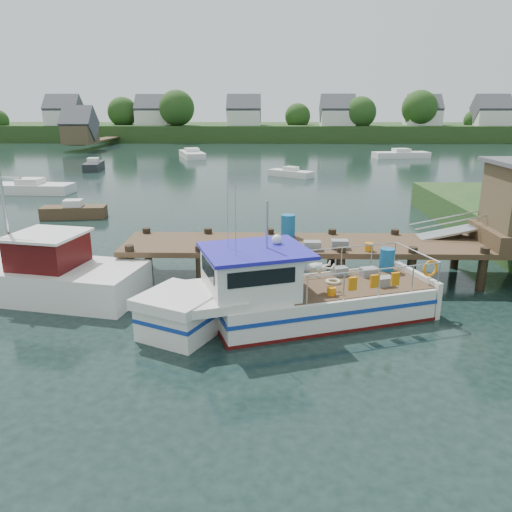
{
  "coord_description": "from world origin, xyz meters",
  "views": [
    {
      "loc": [
        -0.62,
        -18.19,
        6.34
      ],
      "look_at": [
        -1.0,
        -1.5,
        1.3
      ],
      "focal_mm": 35.0,
      "sensor_mm": 36.0,
      "label": 1
    }
  ],
  "objects_px": {
    "lobster_boat": "(286,296)",
    "moored_d": "(192,154)",
    "moored_rowboat": "(74,211)",
    "dock": "(460,221)",
    "moored_b": "(291,173)",
    "moored_far": "(401,154)",
    "work_boat": "(26,274)",
    "moored_a": "(31,188)",
    "moored_e": "(94,165)"
  },
  "relations": [
    {
      "from": "moored_rowboat",
      "to": "moored_far",
      "type": "xyz_separation_m",
      "value": [
        28.28,
        35.82,
        0.04
      ]
    },
    {
      "from": "moored_far",
      "to": "moored_e",
      "type": "bearing_deg",
      "value": 176.55
    },
    {
      "from": "lobster_boat",
      "to": "moored_rowboat",
      "type": "xyz_separation_m",
      "value": [
        -11.99,
        14.54,
        -0.42
      ]
    },
    {
      "from": "work_boat",
      "to": "moored_b",
      "type": "bearing_deg",
      "value": 82.34
    },
    {
      "from": "moored_rowboat",
      "to": "moored_a",
      "type": "distance_m",
      "value": 10.56
    },
    {
      "from": "moored_b",
      "to": "moored_e",
      "type": "distance_m",
      "value": 20.63
    },
    {
      "from": "lobster_boat",
      "to": "moored_a",
      "type": "height_order",
      "value": "lobster_boat"
    },
    {
      "from": "moored_a",
      "to": "moored_rowboat",
      "type": "bearing_deg",
      "value": -29.41
    },
    {
      "from": "dock",
      "to": "work_boat",
      "type": "xyz_separation_m",
      "value": [
        -15.49,
        -2.0,
        -1.5
      ]
    },
    {
      "from": "dock",
      "to": "work_boat",
      "type": "bearing_deg",
      "value": -172.64
    },
    {
      "from": "moored_a",
      "to": "moored_e",
      "type": "bearing_deg",
      "value": 113.56
    },
    {
      "from": "moored_a",
      "to": "moored_d",
      "type": "relative_size",
      "value": 0.85
    },
    {
      "from": "dock",
      "to": "moored_b",
      "type": "bearing_deg",
      "value": 99.92
    },
    {
      "from": "dock",
      "to": "moored_rowboat",
      "type": "height_order",
      "value": "dock"
    },
    {
      "from": "moored_a",
      "to": "moored_b",
      "type": "xyz_separation_m",
      "value": [
        19.97,
        9.55,
        -0.07
      ]
    },
    {
      "from": "moored_rowboat",
      "to": "moored_far",
      "type": "bearing_deg",
      "value": 74.28
    },
    {
      "from": "moored_d",
      "to": "moored_a",
      "type": "bearing_deg",
      "value": -94.12
    },
    {
      "from": "work_boat",
      "to": "moored_e",
      "type": "bearing_deg",
      "value": 116.62
    },
    {
      "from": "moored_a",
      "to": "moored_e",
      "type": "xyz_separation_m",
      "value": [
        -0.08,
        14.38,
        0.03
      ]
    },
    {
      "from": "work_boat",
      "to": "lobster_boat",
      "type": "bearing_deg",
      "value": -1.83
    },
    {
      "from": "moored_a",
      "to": "work_boat",
      "type": "bearing_deg",
      "value": -42.38
    },
    {
      "from": "dock",
      "to": "moored_far",
      "type": "bearing_deg",
      "value": 78.08
    },
    {
      "from": "work_boat",
      "to": "dock",
      "type": "bearing_deg",
      "value": 18.84
    },
    {
      "from": "work_boat",
      "to": "moored_far",
      "type": "distance_m",
      "value": 54.45
    },
    {
      "from": "moored_rowboat",
      "to": "moored_b",
      "type": "xyz_separation_m",
      "value": [
        13.56,
        17.94,
        -0.04
      ]
    },
    {
      "from": "lobster_boat",
      "to": "moored_d",
      "type": "xyz_separation_m",
      "value": [
        -10.23,
        50.28,
        -0.37
      ]
    },
    {
      "from": "lobster_boat",
      "to": "work_boat",
      "type": "bearing_deg",
      "value": 147.99
    },
    {
      "from": "moored_rowboat",
      "to": "lobster_boat",
      "type": "bearing_deg",
      "value": -27.92
    },
    {
      "from": "lobster_boat",
      "to": "moored_rowboat",
      "type": "height_order",
      "value": "lobster_boat"
    },
    {
      "from": "lobster_boat",
      "to": "moored_rowboat",
      "type": "distance_m",
      "value": 18.85
    },
    {
      "from": "moored_far",
      "to": "work_boat",
      "type": "bearing_deg",
      "value": -141.65
    },
    {
      "from": "dock",
      "to": "moored_far",
      "type": "height_order",
      "value": "dock"
    },
    {
      "from": "moored_far",
      "to": "moored_d",
      "type": "xyz_separation_m",
      "value": [
        -26.53,
        -0.07,
        0.0
      ]
    },
    {
      "from": "moored_a",
      "to": "moored_e",
      "type": "distance_m",
      "value": 14.38
    },
    {
      "from": "lobster_boat",
      "to": "moored_d",
      "type": "bearing_deg",
      "value": 82.8
    },
    {
      "from": "lobster_boat",
      "to": "work_boat",
      "type": "height_order",
      "value": "work_boat"
    },
    {
      "from": "lobster_boat",
      "to": "dock",
      "type": "bearing_deg",
      "value": 13.52
    },
    {
      "from": "lobster_boat",
      "to": "work_boat",
      "type": "distance_m",
      "value": 9.2
    },
    {
      "from": "work_boat",
      "to": "moored_d",
      "type": "relative_size",
      "value": 1.21
    },
    {
      "from": "moored_rowboat",
      "to": "dock",
      "type": "bearing_deg",
      "value": -6.78
    },
    {
      "from": "moored_b",
      "to": "moored_d",
      "type": "bearing_deg",
      "value": 125.63
    },
    {
      "from": "dock",
      "to": "moored_b",
      "type": "xyz_separation_m",
      "value": [
        -4.96,
        28.35,
        -1.89
      ]
    },
    {
      "from": "moored_far",
      "to": "moored_a",
      "type": "relative_size",
      "value": 1.16
    },
    {
      "from": "moored_rowboat",
      "to": "moored_a",
      "type": "bearing_deg",
      "value": 149.95
    },
    {
      "from": "lobster_boat",
      "to": "moored_a",
      "type": "relative_size",
      "value": 1.47
    },
    {
      "from": "moored_a",
      "to": "lobster_boat",
      "type": "bearing_deg",
      "value": -28.04
    },
    {
      "from": "dock",
      "to": "lobster_boat",
      "type": "height_order",
      "value": "lobster_boat"
    },
    {
      "from": "moored_rowboat",
      "to": "moored_d",
      "type": "bearing_deg",
      "value": 109.77
    },
    {
      "from": "moored_far",
      "to": "moored_e",
      "type": "relative_size",
      "value": 1.57
    },
    {
      "from": "moored_a",
      "to": "moored_d",
      "type": "xyz_separation_m",
      "value": [
        8.16,
        27.36,
        0.02
      ]
    }
  ]
}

